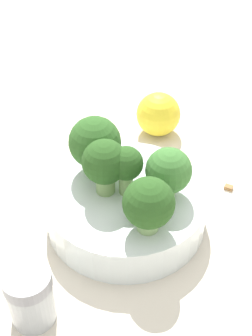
{
  "coord_description": "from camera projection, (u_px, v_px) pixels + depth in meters",
  "views": [
    {
      "loc": [
        -0.28,
        -0.18,
        0.36
      ],
      "look_at": [
        0.0,
        0.0,
        0.07
      ],
      "focal_mm": 50.0,
      "sensor_mm": 36.0,
      "label": 1
    }
  ],
  "objects": [
    {
      "name": "ground_plane",
      "position": [
        126.0,
        220.0,
        0.49
      ],
      "size": [
        3.0,
        3.0,
        0.0
      ],
      "primitive_type": "plane",
      "color": "beige"
    },
    {
      "name": "broccoli_floret_1",
      "position": [
        105.0,
        164.0,
        0.44
      ],
      "size": [
        0.04,
        0.04,
        0.06
      ],
      "color": "#7A9E5B",
      "rests_on": "bowl"
    },
    {
      "name": "lemon_wedge",
      "position": [
        158.0,
        114.0,
        0.58
      ],
      "size": [
        0.06,
        0.06,
        0.06
      ],
      "primitive_type": "sphere",
      "color": "yellow",
      "rests_on": "ground_plane"
    },
    {
      "name": "pepper_shaker",
      "position": [
        30.0,
        296.0,
        0.38
      ],
      "size": [
        0.04,
        0.04,
        0.06
      ],
      "color": "#B2B7BC",
      "rests_on": "ground_plane"
    },
    {
      "name": "bowl",
      "position": [
        126.0,
        206.0,
        0.47
      ],
      "size": [
        0.16,
        0.16,
        0.04
      ],
      "primitive_type": "cylinder",
      "color": "silver",
      "rests_on": "ground_plane"
    },
    {
      "name": "broccoli_floret_2",
      "position": [
        95.0,
        143.0,
        0.46
      ],
      "size": [
        0.05,
        0.05,
        0.06
      ],
      "color": "#84AD66",
      "rests_on": "bowl"
    },
    {
      "name": "broccoli_floret_0",
      "position": [
        127.0,
        166.0,
        0.44
      ],
      "size": [
        0.03,
        0.03,
        0.05
      ],
      "color": "#7A9E5B",
      "rests_on": "bowl"
    },
    {
      "name": "almond_crumb_1",
      "position": [
        229.0,
        186.0,
        0.52
      ],
      "size": [
        0.01,
        0.01,
        0.01
      ],
      "primitive_type": "cube",
      "rotation": [
        0.0,
        0.0,
        1.69
      ],
      "color": "olive",
      "rests_on": "ground_plane"
    },
    {
      "name": "broccoli_floret_4",
      "position": [
        168.0,
        172.0,
        0.44
      ],
      "size": [
        0.04,
        0.04,
        0.05
      ],
      "color": "#7A9E5B",
      "rests_on": "bowl"
    },
    {
      "name": "broccoli_floret_3",
      "position": [
        149.0,
        204.0,
        0.4
      ],
      "size": [
        0.05,
        0.05,
        0.05
      ],
      "color": "#8EB770",
      "rests_on": "bowl"
    },
    {
      "name": "almond_crumb_0",
      "position": [
        41.0,
        263.0,
        0.44
      ],
      "size": [
        0.01,
        0.01,
        0.01
      ],
      "primitive_type": "cube",
      "rotation": [
        0.0,
        0.0,
        2.12
      ],
      "color": "#AD7F4C",
      "rests_on": "ground_plane"
    }
  ]
}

